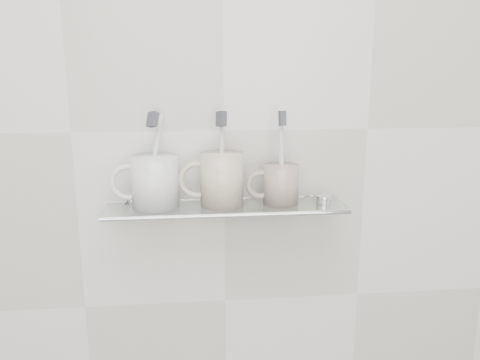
{
  "coord_description": "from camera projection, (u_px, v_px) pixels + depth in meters",
  "views": [
    {
      "loc": [
        -0.07,
        0.1,
        1.38
      ],
      "look_at": [
        0.03,
        1.04,
        1.15
      ],
      "focal_mm": 35.0,
      "sensor_mm": 36.0,
      "label": 1
    }
  ],
  "objects": [
    {
      "name": "toothbrush_center",
      "position": [
        222.0,
        158.0,
        0.96
      ],
      "size": [
        0.02,
        0.05,
        0.19
      ],
      "primitive_type": "cylinder",
      "rotation": [
        -0.14,
        0.14,
        0.57
      ],
      "color": "#B6B7BF",
      "rests_on": "mug_center"
    },
    {
      "name": "mug_left_handle",
      "position": [
        128.0,
        182.0,
        0.95
      ],
      "size": [
        0.08,
        0.01,
        0.08
      ],
      "primitive_type": "torus",
      "rotation": [
        1.57,
        0.0,
        0.0
      ],
      "color": "silver",
      "rests_on": "mug_left"
    },
    {
      "name": "bristles_center",
      "position": [
        221.0,
        119.0,
        0.94
      ],
      "size": [
        0.02,
        0.03,
        0.03
      ],
      "primitive_type": "cube",
      "rotation": [
        -0.14,
        0.14,
        0.57
      ],
      "color": "#383943",
      "rests_on": "toothbrush_center"
    },
    {
      "name": "bristles_left",
      "position": [
        152.0,
        120.0,
        0.93
      ],
      "size": [
        0.03,
        0.03,
        0.04
      ],
      "primitive_type": "cube",
      "rotation": [
        -0.17,
        0.38,
        0.68
      ],
      "color": "#383943",
      "rests_on": "toothbrush_left"
    },
    {
      "name": "mug_right",
      "position": [
        281.0,
        184.0,
        0.99
      ],
      "size": [
        0.1,
        0.1,
        0.08
      ],
      "primitive_type": "cylinder",
      "rotation": [
        0.0,
        0.0,
        -0.43
      ],
      "color": "beige",
      "rests_on": "shelf_glass"
    },
    {
      "name": "bracket_right",
      "position": [
        318.0,
        203.0,
        1.05
      ],
      "size": [
        0.02,
        0.03,
        0.02
      ],
      "primitive_type": "cylinder",
      "rotation": [
        1.57,
        0.0,
        0.0
      ],
      "color": "silver",
      "rests_on": "wall_back"
    },
    {
      "name": "toothbrush_right",
      "position": [
        281.0,
        157.0,
        0.97
      ],
      "size": [
        0.01,
        0.03,
        0.19
      ],
      "primitive_type": "cylinder",
      "rotation": [
        -0.09,
        -0.02,
        0.06
      ],
      "color": "beige",
      "rests_on": "mug_right"
    },
    {
      "name": "mug_center",
      "position": [
        222.0,
        179.0,
        0.97
      ],
      "size": [
        0.11,
        0.11,
        0.11
      ],
      "primitive_type": "cylinder",
      "rotation": [
        0.0,
        0.0,
        -0.22
      ],
      "color": "beige",
      "rests_on": "shelf_glass"
    },
    {
      "name": "mug_center_handle",
      "position": [
        197.0,
        180.0,
        0.97
      ],
      "size": [
        0.08,
        0.01,
        0.08
      ],
      "primitive_type": "torus",
      "rotation": [
        1.57,
        0.0,
        0.0
      ],
      "color": "beige",
      "rests_on": "mug_center"
    },
    {
      "name": "shelf_rail",
      "position": [
        228.0,
        215.0,
        0.93
      ],
      "size": [
        0.5,
        0.01,
        0.01
      ],
      "primitive_type": "cylinder",
      "rotation": [
        0.0,
        1.57,
        0.0
      ],
      "color": "silver",
      "rests_on": "shelf_glass"
    },
    {
      "name": "mug_left",
      "position": [
        155.0,
        182.0,
        0.96
      ],
      "size": [
        0.1,
        0.1,
        0.11
      ],
      "primitive_type": "cylinder",
      "rotation": [
        0.0,
        0.0,
        0.06
      ],
      "color": "silver",
      "rests_on": "shelf_glass"
    },
    {
      "name": "bristles_right",
      "position": [
        282.0,
        118.0,
        0.95
      ],
      "size": [
        0.01,
        0.03,
        0.03
      ],
      "primitive_type": "cube",
      "rotation": [
        -0.09,
        -0.02,
        0.06
      ],
      "color": "#383943",
      "rests_on": "toothbrush_right"
    },
    {
      "name": "shelf_glass",
      "position": [
        226.0,
        207.0,
        0.98
      ],
      "size": [
        0.5,
        0.12,
        0.01
      ],
      "primitive_type": "cube",
      "color": "silver",
      "rests_on": "wall_back"
    },
    {
      "name": "toothbrush_left",
      "position": [
        154.0,
        159.0,
        0.95
      ],
      "size": [
        0.05,
        0.08,
        0.18
      ],
      "primitive_type": "cylinder",
      "rotation": [
        -0.17,
        0.38,
        0.68
      ],
      "color": "silver",
      "rests_on": "mug_left"
    },
    {
      "name": "bracket_left",
      "position": [
        128.0,
        209.0,
        1.01
      ],
      "size": [
        0.02,
        0.03,
        0.02
      ],
      "primitive_type": "cylinder",
      "rotation": [
        1.57,
        0.0,
        0.0
      ],
      "color": "silver",
      "rests_on": "wall_back"
    },
    {
      "name": "mug_right_handle",
      "position": [
        260.0,
        185.0,
        0.98
      ],
      "size": [
        0.06,
        0.01,
        0.06
      ],
      "primitive_type": "torus",
      "rotation": [
        1.57,
        0.0,
        0.0
      ],
      "color": "beige",
      "rests_on": "mug_right"
    },
    {
      "name": "chrome_cap",
      "position": [
        324.0,
        199.0,
        1.0
      ],
      "size": [
        0.03,
        0.03,
        0.01
      ],
      "primitive_type": "cylinder",
      "color": "silver",
      "rests_on": "shelf_glass"
    },
    {
      "name": "wall_back",
      "position": [
        224.0,
        131.0,
        1.01
      ],
      "size": [
        2.5,
        0.0,
        2.5
      ],
      "primitive_type": "plane",
      "rotation": [
        1.57,
        0.0,
        0.0
      ],
      "color": "beige",
      "rests_on": "ground"
    }
  ]
}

